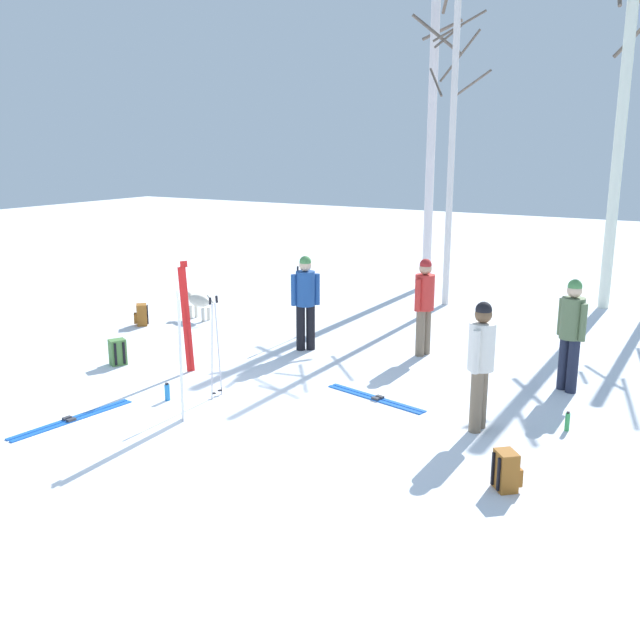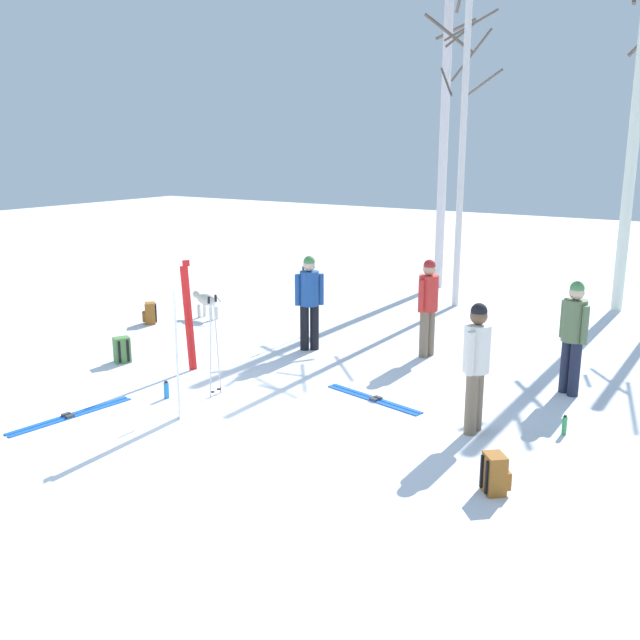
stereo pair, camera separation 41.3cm
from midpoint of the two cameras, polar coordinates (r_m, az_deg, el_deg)
ground_plane at (r=9.81m, az=-8.28°, el=-8.06°), size 60.00×60.00×0.00m
person_0 at (r=12.53m, az=9.56°, el=1.46°), size 0.34×0.51×1.72m
person_1 at (r=11.16m, az=20.56°, el=-0.79°), size 0.46×0.34×1.72m
person_2 at (r=9.33m, az=13.61°, el=-3.09°), size 0.34×0.52×1.72m
person_3 at (r=12.74m, az=0.08°, el=1.87°), size 0.42×0.37×1.72m
dog at (r=15.36m, az=-8.33°, el=1.56°), size 0.89×0.30×0.57m
ski_pair_planted_0 at (r=9.65m, az=-10.14°, el=-2.85°), size 0.19×0.16×1.81m
ski_pair_planted_1 at (r=11.74m, az=-9.46°, el=0.28°), size 0.11×0.19×1.84m
ski_pair_lying_0 at (r=10.40m, az=-18.16°, el=-7.27°), size 0.40×1.84×0.05m
ski_pair_lying_1 at (r=10.55m, az=5.41°, el=-6.29°), size 1.71×0.53×0.05m
ski_poles_0 at (r=13.72m, az=-0.32°, el=1.71°), size 0.07×0.23×1.38m
ski_poles_1 at (r=10.53m, az=-7.35°, el=-1.84°), size 0.07×0.25×1.51m
backpack_0 at (r=8.07m, az=15.24°, el=-11.79°), size 0.35×0.34×0.44m
backpack_1 at (r=12.59m, az=-14.62°, el=-2.34°), size 0.34×0.32×0.44m
backpack_2 at (r=15.14m, az=-12.66°, el=0.51°), size 0.35×0.34×0.44m
water_bottle_0 at (r=9.86m, az=20.07°, el=-7.90°), size 0.06×0.06×0.27m
water_bottle_1 at (r=10.72m, az=-11.07°, el=-5.51°), size 0.08×0.08×0.26m
birch_tree_0 at (r=18.51m, az=10.55°, el=14.82°), size 1.34×1.38×7.72m
birch_tree_1 at (r=16.41m, az=12.03°, el=13.46°), size 1.44×1.35×6.79m
birch_tree_2 at (r=17.02m, az=24.46°, el=13.53°), size 1.06×1.06×7.48m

